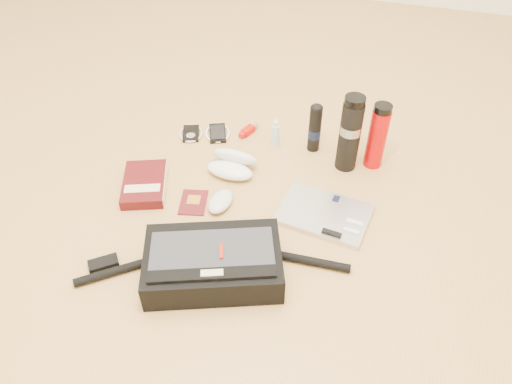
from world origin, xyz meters
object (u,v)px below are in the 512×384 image
messenger_bag (212,263)px  thermos_red (377,136)px  thermos_black (350,133)px  laptop (324,214)px  book (145,184)px

messenger_bag → thermos_red: 0.78m
thermos_black → thermos_red: size_ratio=1.15×
laptop → book: size_ratio=1.24×
book → thermos_red: (0.77, 0.37, 0.11)m
book → thermos_red: thermos_red is taller
laptop → thermos_red: thermos_red is taller
book → thermos_black: (0.67, 0.33, 0.13)m
thermos_red → messenger_bag: bearing=-121.2°
book → thermos_black: bearing=5.8°
thermos_red → laptop: bearing=-110.7°
messenger_bag → thermos_black: (0.30, 0.62, 0.10)m
book → thermos_red: 0.86m
laptop → thermos_red: bearing=77.2°
messenger_bag → book: 0.47m
messenger_bag → book: (-0.37, 0.29, -0.03)m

